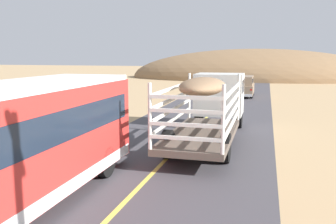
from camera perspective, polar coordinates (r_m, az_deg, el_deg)
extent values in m
cube|color=silver|center=(19.94, 8.03, 2.81)|extent=(2.50, 2.20, 2.20)
cube|color=#192333|center=(19.89, 8.06, 4.09)|extent=(2.53, 1.54, 0.70)
cube|color=brown|center=(14.83, 5.33, -3.57)|extent=(2.50, 6.40, 0.24)
cylinder|color=silver|center=(17.90, 3.35, 2.57)|extent=(0.12, 0.12, 2.20)
cylinder|color=silver|center=(17.57, 10.98, 2.30)|extent=(0.12, 0.12, 2.20)
cylinder|color=silver|center=(11.88, -2.85, -0.69)|extent=(0.12, 0.12, 2.20)
cylinder|color=silver|center=(11.38, 8.63, -1.21)|extent=(0.12, 0.12, 2.20)
cube|color=silver|center=(14.97, 0.80, -1.23)|extent=(0.08, 6.30, 0.12)
cube|color=silver|center=(14.57, 10.06, -1.65)|extent=(0.08, 6.30, 0.12)
cube|color=silver|center=(11.68, 2.72, -4.15)|extent=(2.40, 0.08, 0.12)
cube|color=silver|center=(14.90, 0.80, 0.44)|extent=(0.08, 6.30, 0.12)
cube|color=silver|center=(14.50, 10.11, 0.06)|extent=(0.08, 6.30, 0.12)
cube|color=silver|center=(11.59, 2.73, -2.04)|extent=(2.40, 0.08, 0.12)
cube|color=silver|center=(14.84, 0.80, 2.12)|extent=(0.08, 6.30, 0.12)
cube|color=silver|center=(14.44, 10.15, 1.78)|extent=(0.08, 6.30, 0.12)
cube|color=silver|center=(11.52, 2.75, 0.11)|extent=(2.40, 0.08, 0.12)
cube|color=silver|center=(14.79, 0.81, 3.81)|extent=(0.08, 6.30, 0.12)
cube|color=silver|center=(14.39, 10.20, 3.52)|extent=(0.08, 6.30, 0.12)
cube|color=silver|center=(11.46, 2.77, 2.29)|extent=(2.40, 0.08, 0.12)
ellipsoid|color=#8C6B4C|center=(14.53, 5.45, 4.03)|extent=(1.75, 3.84, 0.70)
cylinder|color=black|center=(20.27, 4.90, -0.61)|extent=(0.32, 1.10, 1.10)
cylinder|color=black|center=(20.01, 11.05, -0.87)|extent=(0.32, 1.10, 1.10)
cylinder|color=black|center=(13.88, -0.04, -5.04)|extent=(0.32, 1.10, 1.10)
cylinder|color=black|center=(13.49, 8.98, -5.57)|extent=(0.32, 1.10, 1.10)
cube|color=red|center=(9.61, -24.29, -5.14)|extent=(2.50, 10.00, 2.70)
cube|color=white|center=(9.38, -24.85, 3.37)|extent=(2.45, 9.80, 0.16)
cube|color=#192333|center=(9.51, -24.47, -2.38)|extent=(2.54, 9.20, 0.80)
cube|color=silver|center=(9.94, -23.86, -11.60)|extent=(2.53, 9.80, 0.36)
cylinder|color=black|center=(13.06, -18.66, -6.65)|extent=(0.30, 1.00, 1.00)
cylinder|color=black|center=(12.01, -9.81, -7.67)|extent=(0.30, 1.00, 1.00)
cube|color=#8C7259|center=(35.20, 11.68, 3.52)|extent=(1.90, 4.60, 0.90)
cube|color=#8C7259|center=(34.98, 11.71, 4.88)|extent=(1.75, 3.59, 0.80)
cube|color=#192333|center=(34.98, 11.71, 4.91)|extent=(1.79, 3.22, 0.44)
cube|color=silver|center=(33.02, 11.43, 2.60)|extent=(1.86, 0.20, 0.24)
cube|color=red|center=(32.98, 10.01, 3.52)|extent=(0.16, 0.06, 0.14)
cube|color=red|center=(32.87, 12.89, 3.42)|extent=(0.16, 0.06, 0.14)
cylinder|color=black|center=(36.70, 10.53, 3.30)|extent=(0.26, 0.76, 0.76)
cylinder|color=black|center=(36.60, 13.09, 3.20)|extent=(0.26, 0.76, 0.76)
cylinder|color=black|center=(33.87, 10.13, 2.85)|extent=(0.26, 0.76, 0.76)
cylinder|color=black|center=(33.77, 12.91, 2.74)|extent=(0.26, 0.76, 0.76)
ellipsoid|color=olive|center=(62.48, 13.33, 5.13)|extent=(41.95, 20.36, 9.80)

